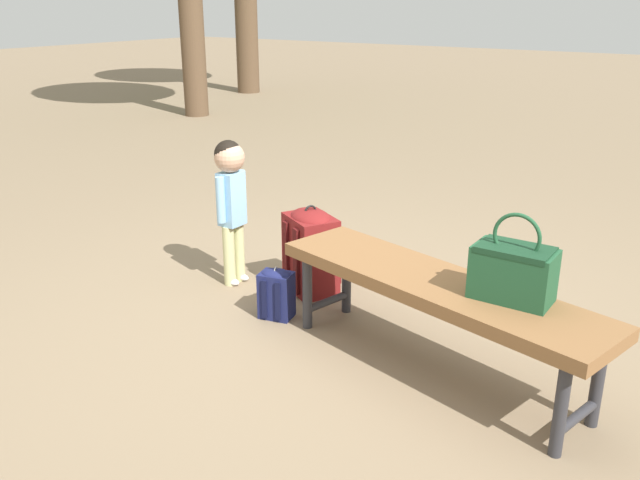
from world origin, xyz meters
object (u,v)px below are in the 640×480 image
at_px(park_bench, 436,291).
at_px(handbag, 513,270).
at_px(child_standing, 231,190).
at_px(backpack_small, 276,292).
at_px(backpack_large, 311,249).

height_order(park_bench, handbag, handbag).
bearing_deg(child_standing, backpack_small, 155.02).
bearing_deg(backpack_large, handbag, 161.19).
bearing_deg(child_standing, park_bench, 169.22).
bearing_deg(park_bench, backpack_large, -23.79).
xyz_separation_m(handbag, child_standing, (1.75, -0.29, -0.01)).
height_order(child_standing, backpack_small, child_standing).
relative_size(park_bench, child_standing, 1.92).
distance_m(child_standing, backpack_small, 0.69).
relative_size(backpack_large, backpack_small, 1.81).
height_order(handbag, child_standing, child_standing).
height_order(park_bench, child_standing, child_standing).
height_order(child_standing, backpack_large, child_standing).
xyz_separation_m(handbag, backpack_small, (1.25, -0.06, -0.43)).
distance_m(handbag, backpack_large, 1.41).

